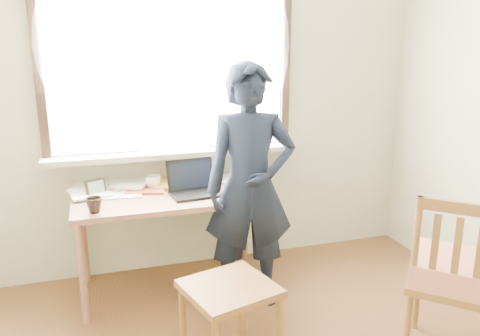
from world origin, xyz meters
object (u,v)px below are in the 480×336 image
object	(u,v)px
laptop	(193,186)
mug_white	(153,182)
person	(250,188)
desk	(173,204)
mug_dark	(94,205)
side_chair	(455,273)
work_chair	(229,297)

from	to	relation	value
laptop	mug_white	bearing A→B (deg)	140.19
laptop	person	world-z (taller)	person
desk	mug_white	xyz separation A→B (m)	(-0.11, 0.18, 0.12)
desk	laptop	world-z (taller)	laptop
desk	person	size ratio (longest dim) A/B	0.82
mug_white	mug_dark	size ratio (longest dim) A/B	1.12
side_chair	mug_white	bearing A→B (deg)	135.59
laptop	mug_white	distance (m)	0.32
laptop	person	bearing A→B (deg)	-41.78
desk	mug_dark	world-z (taller)	mug_dark
side_chair	laptop	bearing A→B (deg)	134.70
desk	work_chair	xyz separation A→B (m)	(0.15, -0.90, -0.25)
desk	side_chair	world-z (taller)	side_chair
laptop	mug_white	size ratio (longest dim) A/B	3.16
mug_white	mug_dark	bearing A→B (deg)	-135.30
laptop	desk	bearing A→B (deg)	167.20
mug_dark	side_chair	size ratio (longest dim) A/B	0.10
mug_dark	side_chair	world-z (taller)	side_chair
side_chair	person	xyz separation A→B (m)	(-0.86, 0.91, 0.30)
laptop	person	size ratio (longest dim) A/B	0.22
laptop	person	xyz separation A→B (m)	(0.32, -0.28, 0.04)
desk	laptop	size ratio (longest dim) A/B	3.72
desk	work_chair	world-z (taller)	desk
desk	mug_dark	xyz separation A→B (m)	(-0.51, -0.23, 0.12)
desk	mug_white	size ratio (longest dim) A/B	11.75
side_chair	mug_dark	bearing A→B (deg)	151.50
laptop	side_chair	bearing A→B (deg)	-45.30
mug_white	side_chair	bearing A→B (deg)	-44.41
mug_dark	work_chair	bearing A→B (deg)	-45.46
laptop	mug_dark	bearing A→B (deg)	-163.48
laptop	mug_dark	world-z (taller)	laptop
desk	laptop	distance (m)	0.19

